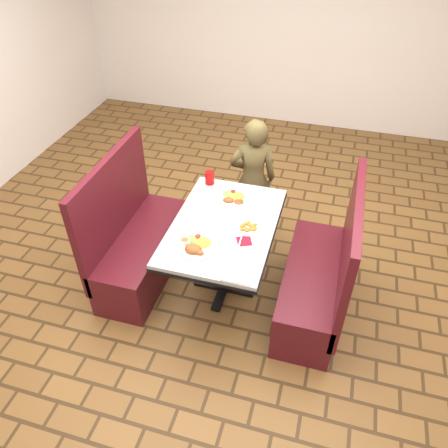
# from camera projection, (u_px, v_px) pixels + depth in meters

# --- Properties ---
(room) EXTENTS (7.00, 7.04, 2.82)m
(room) POSITION_uv_depth(u_px,v_px,m) (224.00, 80.00, 2.72)
(room) COLOR brown
(room) RESTS_ON ground
(dining_table) EXTENTS (0.81, 1.21, 0.75)m
(dining_table) POSITION_uv_depth(u_px,v_px,m) (224.00, 233.00, 3.52)
(dining_table) COLOR #ADB0B2
(dining_table) RESTS_ON ground
(booth_bench_left) EXTENTS (0.47, 1.20, 1.17)m
(booth_bench_left) POSITION_uv_depth(u_px,v_px,m) (138.00, 245.00, 3.89)
(booth_bench_left) COLOR #53131B
(booth_bench_left) RESTS_ON ground
(booth_bench_right) EXTENTS (0.47, 1.20, 1.17)m
(booth_bench_right) POSITION_uv_depth(u_px,v_px,m) (318.00, 281.00, 3.55)
(booth_bench_right) COLOR #53131B
(booth_bench_right) RESTS_ON ground
(diner_person) EXTENTS (0.52, 0.42, 1.24)m
(diner_person) POSITION_uv_depth(u_px,v_px,m) (252.00, 179.00, 4.19)
(diner_person) COLOR brown
(diner_person) RESTS_ON ground
(near_dinner_plate) EXTENTS (0.30, 0.30, 0.09)m
(near_dinner_plate) POSITION_uv_depth(u_px,v_px,m) (197.00, 244.00, 3.22)
(near_dinner_plate) COLOR white
(near_dinner_plate) RESTS_ON dining_table
(far_dinner_plate) EXTENTS (0.28, 0.28, 0.07)m
(far_dinner_plate) POSITION_uv_depth(u_px,v_px,m) (234.00, 197.00, 3.70)
(far_dinner_plate) COLOR white
(far_dinner_plate) RESTS_ON dining_table
(plantain_plate) EXTENTS (0.20, 0.20, 0.03)m
(plantain_plate) POSITION_uv_depth(u_px,v_px,m) (248.00, 228.00, 3.40)
(plantain_plate) COLOR white
(plantain_plate) RESTS_ON dining_table
(maroon_napkin) EXTENTS (0.14, 0.14, 0.00)m
(maroon_napkin) POSITION_uv_depth(u_px,v_px,m) (244.00, 241.00, 3.30)
(maroon_napkin) COLOR maroon
(maroon_napkin) RESTS_ON dining_table
(spoon_utensil) EXTENTS (0.02, 0.14, 0.00)m
(spoon_utensil) POSITION_uv_depth(u_px,v_px,m) (240.00, 241.00, 3.30)
(spoon_utensil) COLOR silver
(spoon_utensil) RESTS_ON dining_table
(red_tumbler) EXTENTS (0.08, 0.08, 0.12)m
(red_tumbler) POSITION_uv_depth(u_px,v_px,m) (210.00, 178.00, 3.87)
(red_tumbler) COLOR #B70C0C
(red_tumbler) RESTS_ON dining_table
(paper_napkin) EXTENTS (0.22, 0.17, 0.01)m
(paper_napkin) POSITION_uv_depth(u_px,v_px,m) (238.00, 275.00, 3.02)
(paper_napkin) COLOR white
(paper_napkin) RESTS_ON dining_table
(knife_utensil) EXTENTS (0.06, 0.18, 0.00)m
(knife_utensil) POSITION_uv_depth(u_px,v_px,m) (209.00, 248.00, 3.23)
(knife_utensil) COLOR #B8B8BC
(knife_utensil) RESTS_ON dining_table
(fork_utensil) EXTENTS (0.03, 0.15, 0.00)m
(fork_utensil) POSITION_uv_depth(u_px,v_px,m) (192.00, 256.00, 3.16)
(fork_utensil) COLOR silver
(fork_utensil) RESTS_ON dining_table
(lettuce_shreds) EXTENTS (0.28, 0.32, 0.00)m
(lettuce_shreds) POSITION_uv_depth(u_px,v_px,m) (231.00, 220.00, 3.49)
(lettuce_shreds) COLOR #80AC45
(lettuce_shreds) RESTS_ON dining_table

